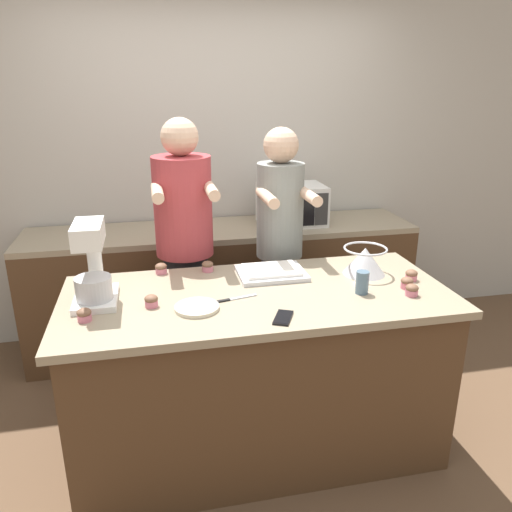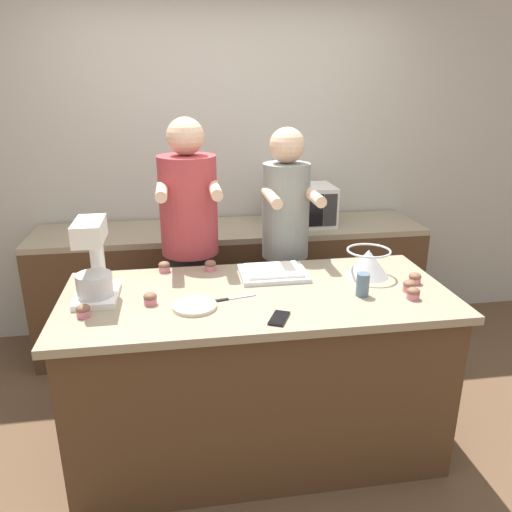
{
  "view_description": "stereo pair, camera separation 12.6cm",
  "coord_description": "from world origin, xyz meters",
  "px_view_note": "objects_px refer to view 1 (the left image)",
  "views": [
    {
      "loc": [
        -0.49,
        -2.24,
        1.91
      ],
      "look_at": [
        0.0,
        0.04,
        1.1
      ],
      "focal_mm": 35.0,
      "sensor_mm": 36.0,
      "label": 1
    },
    {
      "loc": [
        -0.37,
        -2.26,
        1.91
      ],
      "look_at": [
        0.0,
        0.04,
        1.1
      ],
      "focal_mm": 35.0,
      "sensor_mm": 36.0,
      "label": 2
    }
  ],
  "objects_px": {
    "stand_mixer": "(92,268)",
    "drinking_glass": "(362,282)",
    "person_right": "(280,252)",
    "cupcake_0": "(407,283)",
    "cupcake_3": "(208,266)",
    "cupcake_2": "(151,301)",
    "knife": "(233,299)",
    "cupcake_1": "(412,290)",
    "person_left": "(186,256)",
    "cell_phone": "(283,318)",
    "microwave_oven": "(292,205)",
    "small_plate": "(197,308)",
    "baking_tray": "(271,272)",
    "mixing_bowl": "(365,260)",
    "cupcake_6": "(84,315)",
    "cupcake_5": "(161,268)",
    "cupcake_4": "(411,275)"
  },
  "relations": [
    {
      "from": "cupcake_5",
      "to": "baking_tray",
      "type": "bearing_deg",
      "value": -14.75
    },
    {
      "from": "stand_mixer",
      "to": "cell_phone",
      "type": "bearing_deg",
      "value": -23.7
    },
    {
      "from": "cupcake_2",
      "to": "cupcake_3",
      "type": "distance_m",
      "value": 0.51
    },
    {
      "from": "knife",
      "to": "mixing_bowl",
      "type": "bearing_deg",
      "value": 14.08
    },
    {
      "from": "cupcake_2",
      "to": "baking_tray",
      "type": "bearing_deg",
      "value": 22.84
    },
    {
      "from": "cupcake_1",
      "to": "microwave_oven",
      "type": "bearing_deg",
      "value": 98.74
    },
    {
      "from": "microwave_oven",
      "to": "cupcake_1",
      "type": "distance_m",
      "value": 1.42
    },
    {
      "from": "person_left",
      "to": "mixing_bowl",
      "type": "xyz_separation_m",
      "value": [
        0.94,
        -0.51,
        0.09
      ]
    },
    {
      "from": "person_right",
      "to": "knife",
      "type": "relative_size",
      "value": 7.64
    },
    {
      "from": "baking_tray",
      "to": "cupcake_3",
      "type": "distance_m",
      "value": 0.36
    },
    {
      "from": "person_left",
      "to": "mixing_bowl",
      "type": "height_order",
      "value": "person_left"
    },
    {
      "from": "drinking_glass",
      "to": "small_plate",
      "type": "bearing_deg",
      "value": -178.91
    },
    {
      "from": "person_left",
      "to": "stand_mixer",
      "type": "bearing_deg",
      "value": -128.62
    },
    {
      "from": "small_plate",
      "to": "cupcake_6",
      "type": "xyz_separation_m",
      "value": [
        -0.5,
        -0.01,
        0.02
      ]
    },
    {
      "from": "small_plate",
      "to": "cupcake_3",
      "type": "xyz_separation_m",
      "value": [
        0.11,
        0.48,
        0.02
      ]
    },
    {
      "from": "cell_phone",
      "to": "cupcake_4",
      "type": "relative_size",
      "value": 2.52
    },
    {
      "from": "knife",
      "to": "person_left",
      "type": "bearing_deg",
      "value": 103.76
    },
    {
      "from": "cell_phone",
      "to": "cupcake_2",
      "type": "relative_size",
      "value": 2.52
    },
    {
      "from": "cell_phone",
      "to": "cupcake_6",
      "type": "distance_m",
      "value": 0.88
    },
    {
      "from": "person_left",
      "to": "cupcake_2",
      "type": "relative_size",
      "value": 27.27
    },
    {
      "from": "cupcake_2",
      "to": "cupcake_3",
      "type": "relative_size",
      "value": 1.0
    },
    {
      "from": "person_left",
      "to": "cupcake_0",
      "type": "distance_m",
      "value": 1.3
    },
    {
      "from": "cell_phone",
      "to": "drinking_glass",
      "type": "distance_m",
      "value": 0.5
    },
    {
      "from": "drinking_glass",
      "to": "cupcake_3",
      "type": "height_order",
      "value": "drinking_glass"
    },
    {
      "from": "knife",
      "to": "cupcake_3",
      "type": "relative_size",
      "value": 3.44
    },
    {
      "from": "knife",
      "to": "cupcake_1",
      "type": "xyz_separation_m",
      "value": [
        0.87,
        -0.14,
        0.03
      ]
    },
    {
      "from": "person_left",
      "to": "small_plate",
      "type": "distance_m",
      "value": 0.78
    },
    {
      "from": "cupcake_0",
      "to": "cupcake_1",
      "type": "xyz_separation_m",
      "value": [
        -0.02,
        -0.09,
        0.0
      ]
    },
    {
      "from": "cell_phone",
      "to": "small_plate",
      "type": "distance_m",
      "value": 0.41
    },
    {
      "from": "person_right",
      "to": "cupcake_0",
      "type": "relative_size",
      "value": 26.28
    },
    {
      "from": "cell_phone",
      "to": "cupcake_2",
      "type": "xyz_separation_m",
      "value": [
        -0.57,
        0.25,
        0.02
      ]
    },
    {
      "from": "knife",
      "to": "cupcake_2",
      "type": "relative_size",
      "value": 3.44
    },
    {
      "from": "mixing_bowl",
      "to": "microwave_oven",
      "type": "bearing_deg",
      "value": 95.69
    },
    {
      "from": "small_plate",
      "to": "cupcake_2",
      "type": "relative_size",
      "value": 3.27
    },
    {
      "from": "microwave_oven",
      "to": "knife",
      "type": "bearing_deg",
      "value": -117.41
    },
    {
      "from": "person_right",
      "to": "cupcake_5",
      "type": "bearing_deg",
      "value": -159.63
    },
    {
      "from": "microwave_oven",
      "to": "knife",
      "type": "relative_size",
      "value": 2.15
    },
    {
      "from": "mixing_bowl",
      "to": "baking_tray",
      "type": "relative_size",
      "value": 0.66
    },
    {
      "from": "cupcake_1",
      "to": "cupcake_5",
      "type": "bearing_deg",
      "value": 154.82
    },
    {
      "from": "mixing_bowl",
      "to": "drinking_glass",
      "type": "bearing_deg",
      "value": -115.96
    },
    {
      "from": "baking_tray",
      "to": "cell_phone",
      "type": "height_order",
      "value": "baking_tray"
    },
    {
      "from": "knife",
      "to": "stand_mixer",
      "type": "bearing_deg",
      "value": 169.95
    },
    {
      "from": "microwave_oven",
      "to": "cell_phone",
      "type": "relative_size",
      "value": 2.94
    },
    {
      "from": "stand_mixer",
      "to": "drinking_glass",
      "type": "xyz_separation_m",
      "value": [
        1.29,
        -0.17,
        -0.12
      ]
    },
    {
      "from": "stand_mixer",
      "to": "knife",
      "type": "bearing_deg",
      "value": -10.05
    },
    {
      "from": "knife",
      "to": "cupcake_4",
      "type": "distance_m",
      "value": 0.97
    },
    {
      "from": "cell_phone",
      "to": "cupcake_1",
      "type": "height_order",
      "value": "cupcake_1"
    },
    {
      "from": "microwave_oven",
      "to": "cupcake_1",
      "type": "xyz_separation_m",
      "value": [
        0.22,
        -1.4,
        -0.11
      ]
    },
    {
      "from": "stand_mixer",
      "to": "cupcake_3",
      "type": "bearing_deg",
      "value": 27.18
    },
    {
      "from": "small_plate",
      "to": "cupcake_5",
      "type": "height_order",
      "value": "cupcake_5"
    }
  ]
}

